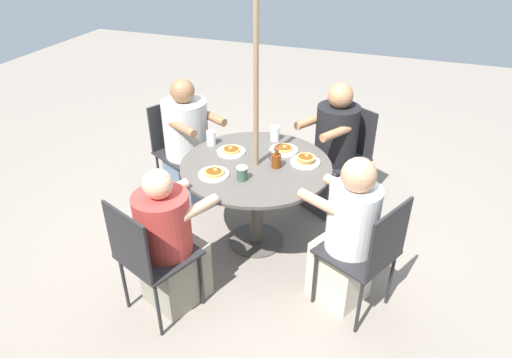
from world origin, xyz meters
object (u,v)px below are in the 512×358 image
(diner_east, at_px, (189,150))
(pancake_plate_b, at_px, (214,173))
(patio_table, at_px, (256,179))
(diner_south, at_px, (170,245))
(pancake_plate_d, at_px, (305,160))
(coffee_cup, at_px, (242,173))
(syrup_bottle, at_px, (276,160))
(pancake_plate_c, at_px, (231,151))
(patio_chair_east, at_px, (178,144))
(drinking_glass_b, at_px, (275,133))
(drinking_glass_a, at_px, (211,138))
(pancake_plate_a, at_px, (284,149))
(patio_chair_north, at_px, (346,149))
(patio_chair_south, at_px, (147,253))
(diner_north, at_px, (333,154))
(diner_west, at_px, (347,238))
(patio_chair_west, at_px, (369,251))

(diner_east, height_order, pancake_plate_b, diner_east)
(patio_table, bearing_deg, diner_south, 68.41)
(pancake_plate_d, relative_size, coffee_cup, 2.25)
(coffee_cup, bearing_deg, syrup_bottle, -123.93)
(diner_south, height_order, syrup_bottle, diner_south)
(pancake_plate_c, bearing_deg, patio_chair_east, -27.32)
(pancake_plate_c, relative_size, drinking_glass_b, 1.85)
(patio_table, bearing_deg, drinking_glass_a, -22.37)
(pancake_plate_a, distance_m, syrup_bottle, 0.27)
(patio_chair_north, height_order, drinking_glass_a, patio_chair_north)
(diner_east, xyz_separation_m, patio_chair_south, (-0.40, 1.37, -0.01))
(pancake_plate_c, bearing_deg, diner_north, -137.81)
(patio_table, height_order, pancake_plate_b, pancake_plate_b)
(pancake_plate_c, bearing_deg, drinking_glass_b, -127.89)
(pancake_plate_c, xyz_separation_m, pancake_plate_d, (-0.60, -0.03, 0.01))
(diner_west, height_order, coffee_cup, diner_west)
(syrup_bottle, bearing_deg, pancake_plate_d, -144.86)
(patio_chair_west, bearing_deg, coffee_cup, 103.47)
(syrup_bottle, height_order, coffee_cup, syrup_bottle)
(diner_south, bearing_deg, patio_table, 90.00)
(patio_chair_east, height_order, patio_chair_west, same)
(diner_north, xyz_separation_m, patio_chair_east, (1.40, 0.28, -0.01))
(diner_south, bearing_deg, diner_east, 132.60)
(patio_table, relative_size, drinking_glass_b, 9.46)
(pancake_plate_a, relative_size, pancake_plate_c, 1.00)
(coffee_cup, bearing_deg, patio_table, -93.81)
(diner_north, height_order, pancake_plate_d, diner_north)
(diner_west, bearing_deg, diner_north, 42.58)
(patio_chair_south, distance_m, coffee_cup, 0.86)
(patio_table, bearing_deg, coffee_cup, 86.19)
(patio_chair_west, xyz_separation_m, syrup_bottle, (0.79, -0.48, 0.27))
(patio_table, bearing_deg, patio_chair_south, 68.41)
(patio_chair_south, distance_m, diner_west, 1.32)
(patio_chair_east, xyz_separation_m, diner_east, (-0.16, 0.08, 0.01))
(pancake_plate_d, relative_size, syrup_bottle, 1.52)
(patio_chair_east, bearing_deg, patio_chair_north, 132.61)
(diner_west, distance_m, drinking_glass_a, 1.41)
(pancake_plate_a, bearing_deg, drinking_glass_b, -52.11)
(patio_table, relative_size, pancake_plate_a, 5.11)
(drinking_glass_a, height_order, drinking_glass_b, drinking_glass_b)
(diner_east, relative_size, syrup_bottle, 7.95)
(syrup_bottle, distance_m, coffee_cup, 0.31)
(diner_east, relative_size, pancake_plate_c, 5.25)
(patio_table, height_order, drinking_glass_a, drinking_glass_a)
(pancake_plate_d, xyz_separation_m, drinking_glass_b, (0.34, -0.30, 0.04))
(pancake_plate_b, bearing_deg, drinking_glass_b, -108.90)
(patio_table, relative_size, diner_south, 1.08)
(coffee_cup, distance_m, drinking_glass_b, 0.69)
(diner_east, relative_size, pancake_plate_b, 5.25)
(pancake_plate_c, xyz_separation_m, drinking_glass_b, (-0.26, -0.33, 0.05))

